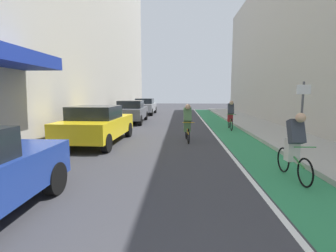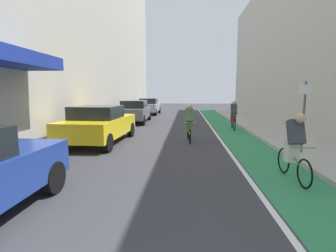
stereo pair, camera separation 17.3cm
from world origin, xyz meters
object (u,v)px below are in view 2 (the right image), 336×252
(parked_sedan_gray, at_px, (135,111))
(cyclist_far, at_px, (234,115))
(parked_sedan_silver, at_px, (149,106))
(street_sign_post, at_px, (304,110))
(parked_sedan_yellow_cab, at_px, (99,124))
(cyclist_mid, at_px, (294,146))
(cyclist_trailing, at_px, (189,123))

(parked_sedan_gray, xyz_separation_m, cyclist_far, (6.19, -2.93, 0.07))
(parked_sedan_gray, relative_size, parked_sedan_silver, 1.01)
(parked_sedan_silver, height_order, street_sign_post, street_sign_post)
(parked_sedan_gray, height_order, parked_sedan_silver, same)
(parked_sedan_silver, relative_size, street_sign_post, 1.90)
(parked_sedan_yellow_cab, height_order, cyclist_mid, cyclist_mid)
(parked_sedan_yellow_cab, relative_size, parked_sedan_silver, 1.00)
(parked_sedan_yellow_cab, bearing_deg, cyclist_mid, -32.78)
(street_sign_post, bearing_deg, parked_sedan_yellow_cab, 167.14)
(cyclist_mid, height_order, street_sign_post, street_sign_post)
(parked_sedan_silver, height_order, cyclist_mid, cyclist_mid)
(cyclist_trailing, bearing_deg, parked_sedan_yellow_cab, -171.15)
(parked_sedan_gray, relative_size, street_sign_post, 1.93)
(parked_sedan_gray, xyz_separation_m, street_sign_post, (7.28, -8.76, 0.72))
(cyclist_trailing, xyz_separation_m, cyclist_far, (2.51, 3.59, 0.05))
(parked_sedan_yellow_cab, xyz_separation_m, cyclist_mid, (6.08, -3.92, 0.02))
(parked_sedan_yellow_cab, height_order, cyclist_trailing, cyclist_trailing)
(parked_sedan_yellow_cab, distance_m, cyclist_far, 7.47)
(parked_sedan_silver, distance_m, cyclist_far, 11.41)
(cyclist_mid, distance_m, cyclist_trailing, 5.09)
(parked_sedan_gray, relative_size, cyclist_far, 2.53)
(parked_sedan_yellow_cab, bearing_deg, parked_sedan_gray, 89.98)
(parked_sedan_yellow_cab, distance_m, cyclist_trailing, 3.72)
(parked_sedan_silver, distance_m, cyclist_mid, 18.69)
(cyclist_far, bearing_deg, street_sign_post, -79.40)
(cyclist_trailing, bearing_deg, cyclist_far, 55.02)
(parked_sedan_silver, distance_m, street_sign_post, 17.06)
(parked_sedan_silver, bearing_deg, cyclist_trailing, -74.41)
(cyclist_far, bearing_deg, parked_sedan_silver, 122.87)
(cyclist_mid, relative_size, cyclist_trailing, 1.01)
(parked_sedan_silver, xyz_separation_m, cyclist_far, (6.19, -9.58, 0.07))
(parked_sedan_gray, bearing_deg, cyclist_far, -25.33)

